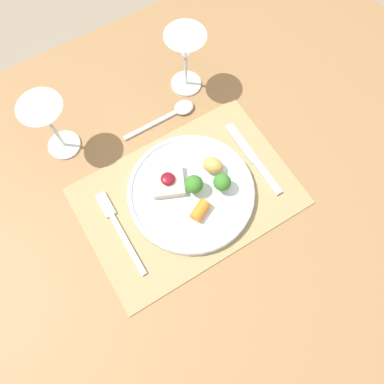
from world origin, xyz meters
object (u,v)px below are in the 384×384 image
knife (257,163)px  spoon (176,112)px  dinner_plate (192,192)px  wine_glass_far (47,119)px  fork (118,227)px  wine_glass_near (185,50)px

knife → spoon: 0.24m
dinner_plate → wine_glass_far: 0.35m
dinner_plate → fork: (-0.18, 0.02, -0.01)m
fork → knife: knife is taller
fork → spoon: size_ratio=1.09×
wine_glass_far → dinner_plate: bearing=-53.7°
fork → knife: bearing=-2.9°
dinner_plate → fork: bearing=173.9°
wine_glass_far → wine_glass_near: bearing=0.2°
fork → knife: (0.35, -0.03, 0.00)m
knife → wine_glass_near: 0.31m
wine_glass_near → wine_glass_far: size_ratio=1.03×
knife → wine_glass_far: bearing=145.2°
wine_glass_far → fork: bearing=-86.1°
dinner_plate → spoon: dinner_plate is taller
knife → wine_glass_far: wine_glass_far is taller
spoon → wine_glass_near: (0.07, 0.06, 0.12)m
spoon → wine_glass_far: 0.30m
knife → fork: bearing=177.5°
fork → wine_glass_near: wine_glass_near is taller
dinner_plate → spoon: (0.08, 0.21, -0.01)m
fork → wine_glass_far: 0.27m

